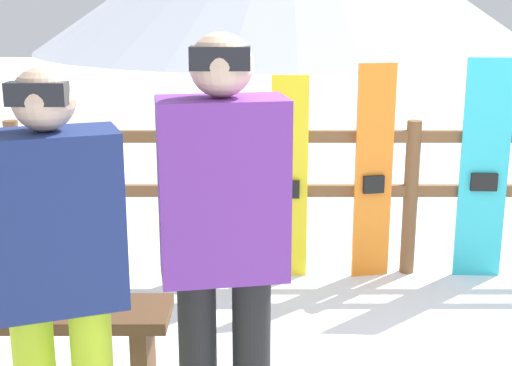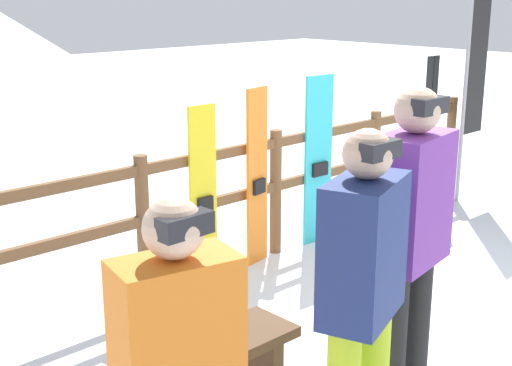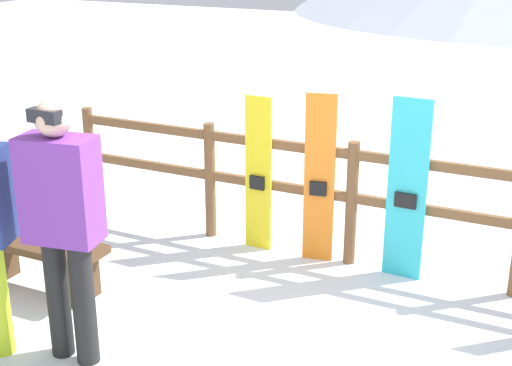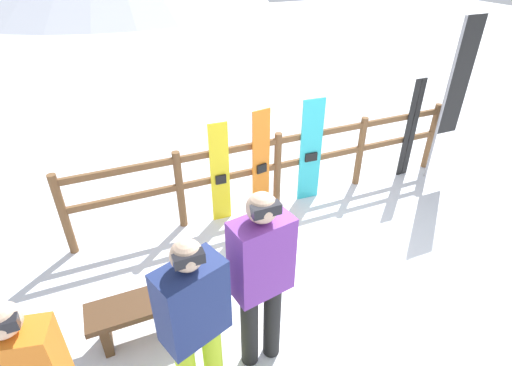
# 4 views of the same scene
# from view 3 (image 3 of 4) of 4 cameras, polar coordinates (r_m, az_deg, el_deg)

# --- Properties ---
(ground_plane) EXTENTS (40.00, 40.00, 0.00)m
(ground_plane) POSITION_cam_3_polar(r_m,az_deg,el_deg) (4.89, 0.98, -14.06)
(ground_plane) COLOR white
(fence) EXTENTS (5.53, 0.10, 1.08)m
(fence) POSITION_cam_3_polar(r_m,az_deg,el_deg) (6.00, 7.69, -0.70)
(fence) COLOR brown
(fence) RESTS_ON ground
(bench) EXTENTS (1.11, 0.36, 0.42)m
(bench) POSITION_cam_3_polar(r_m,az_deg,el_deg) (5.88, -16.87, -5.49)
(bench) COLOR #4C331E
(bench) RESTS_ON ground
(person_purple) EXTENTS (0.51, 0.33, 1.77)m
(person_purple) POSITION_cam_3_polar(r_m,az_deg,el_deg) (4.62, -15.22, -2.55)
(person_purple) COLOR black
(person_purple) RESTS_ON ground
(snowboard_yellow) EXTENTS (0.25, 0.06, 1.39)m
(snowboard_yellow) POSITION_cam_3_polar(r_m,az_deg,el_deg) (6.22, 0.18, 0.66)
(snowboard_yellow) COLOR yellow
(snowboard_yellow) RESTS_ON ground
(snowboard_orange) EXTENTS (0.26, 0.09, 1.47)m
(snowboard_orange) POSITION_cam_3_polar(r_m,az_deg,el_deg) (6.00, 5.09, 0.25)
(snowboard_orange) COLOR orange
(snowboard_orange) RESTS_ON ground
(snowboard_cyan) EXTENTS (0.32, 0.07, 1.51)m
(snowboard_cyan) POSITION_cam_3_polar(r_m,az_deg,el_deg) (5.79, 11.97, -0.64)
(snowboard_cyan) COLOR #2DBFCC
(snowboard_cyan) RESTS_ON ground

